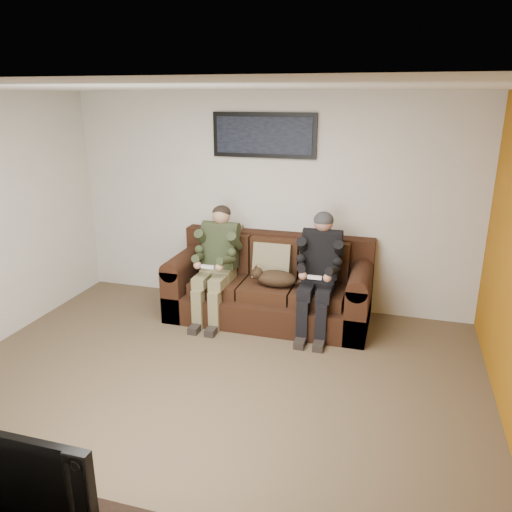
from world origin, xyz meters
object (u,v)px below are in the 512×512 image
(person_right, at_px, (319,266))
(television, at_px, (13,471))
(cat, at_px, (275,278))
(framed_poster, at_px, (264,135))
(person_left, at_px, (217,257))
(sofa, at_px, (271,287))

(person_right, distance_m, television, 3.71)
(cat, height_order, framed_poster, framed_poster)
(person_left, bearing_deg, television, -85.66)
(person_right, xyz_separation_m, framed_poster, (-0.80, 0.58, 1.35))
(person_left, xyz_separation_m, cat, (0.70, -0.02, -0.18))
(sofa, xyz_separation_m, person_right, (0.60, -0.20, 0.39))
(person_left, relative_size, person_right, 0.99)
(person_right, bearing_deg, television, -104.55)
(person_left, xyz_separation_m, framed_poster, (0.40, 0.58, 1.35))
(cat, distance_m, television, 3.60)
(sofa, height_order, television, television)
(sofa, height_order, framed_poster, framed_poster)
(framed_poster, bearing_deg, person_left, -124.78)
(person_left, relative_size, television, 1.22)
(sofa, bearing_deg, cat, -65.13)
(television, bearing_deg, person_left, 94.32)
(sofa, bearing_deg, framed_poster, 117.59)
(person_right, bearing_deg, person_left, -179.98)
(sofa, relative_size, television, 2.16)
(cat, xyz_separation_m, framed_poster, (-0.30, 0.60, 1.53))
(person_left, bearing_deg, framed_poster, 55.22)
(sofa, relative_size, person_right, 1.75)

